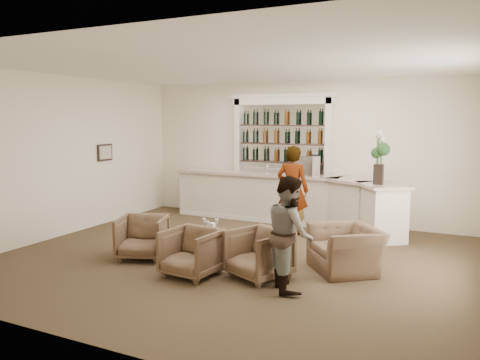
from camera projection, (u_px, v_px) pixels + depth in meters
name	position (u px, v px, depth m)	size (l,w,h in m)	color
ground	(237.00, 259.00, 8.14)	(8.00, 8.00, 0.00)	brown
room_shell	(262.00, 123.00, 8.40)	(8.04, 7.02, 3.32)	#F5E7CB
bar_counter	(288.00, 199.00, 10.81)	(5.72, 1.80, 1.14)	white
back_bar_alcove	(281.00, 135.00, 11.14)	(2.64, 0.25, 3.00)	white
cocktail_table	(209.00, 246.00, 8.04)	(0.61, 0.61, 0.50)	#4B2C20
sommelier	(293.00, 190.00, 9.78)	(0.68, 0.45, 1.87)	gray
guest	(290.00, 233.00, 6.60)	(0.79, 0.62, 1.63)	gray
armchair_left	(142.00, 237.00, 8.14)	(0.79, 0.82, 0.74)	brown
armchair_center	(192.00, 252.00, 7.23)	(0.78, 0.81, 0.73)	brown
armchair_right	(259.00, 254.00, 7.12)	(0.80, 0.82, 0.75)	brown
armchair_far	(346.00, 249.00, 7.45)	(1.09, 0.96, 0.71)	brown
espresso_machine	(306.00, 166.00, 10.55)	(0.50, 0.42, 0.44)	#B9B8BD
flower_vase	(379.00, 154.00, 9.12)	(0.28, 0.28, 1.05)	black
wine_glass_bar_left	(315.00, 172.00, 10.41)	(0.07, 0.07, 0.21)	white
wine_glass_bar_right	(267.00, 169.00, 10.92)	(0.07, 0.07, 0.21)	white
wine_glass_tbl_a	(204.00, 224.00, 8.07)	(0.07, 0.07, 0.21)	white
wine_glass_tbl_b	(217.00, 225.00, 8.02)	(0.07, 0.07, 0.21)	white
wine_glass_tbl_c	(208.00, 227.00, 7.86)	(0.07, 0.07, 0.21)	white
napkin_holder	(212.00, 226.00, 8.14)	(0.08, 0.08, 0.12)	white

